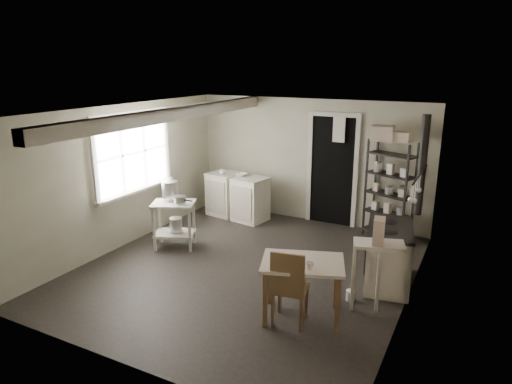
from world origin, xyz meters
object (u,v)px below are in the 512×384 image
at_px(base_cabinets, 237,195).
at_px(work_table, 302,288).
at_px(stove, 388,253).
at_px(prep_table, 174,224).
at_px(flour_sack, 383,226).
at_px(chair, 290,284).
at_px(stockpot, 170,190).
at_px(shelf_rack, 390,185).

relative_size(base_cabinets, work_table, 1.36).
relative_size(stove, work_table, 1.11).
distance_m(prep_table, flour_sack, 3.51).
xyz_separation_m(base_cabinets, chair, (2.40, -3.00, 0.02)).
bearing_deg(flour_sack, stockpot, -149.62).
relative_size(prep_table, stockpot, 2.72).
relative_size(base_cabinets, flour_sack, 2.78).
bearing_deg(shelf_rack, prep_table, -124.30).
distance_m(shelf_rack, stove, 1.81).
bearing_deg(work_table, base_cabinets, 131.16).
xyz_separation_m(stockpot, work_table, (2.76, -1.14, -0.56)).
height_order(chair, flour_sack, chair).
bearing_deg(base_cabinets, shelf_rack, 13.64).
xyz_separation_m(prep_table, work_table, (2.64, -1.05, -0.02)).
height_order(stockpot, chair, stockpot).
xyz_separation_m(prep_table, flour_sack, (2.96, 1.89, -0.16)).
relative_size(work_table, chair, 1.01).
xyz_separation_m(chair, flour_sack, (0.39, 3.10, -0.24)).
distance_m(shelf_rack, chair, 3.26).
height_order(base_cabinets, flour_sack, base_cabinets).
height_order(stove, work_table, stove).
bearing_deg(prep_table, stockpot, 145.23).
bearing_deg(prep_table, stove, 4.81).
distance_m(stove, work_table, 1.52).
distance_m(work_table, chair, 0.21).
distance_m(prep_table, shelf_rack, 3.63).
distance_m(prep_table, work_table, 2.85).
bearing_deg(base_cabinets, stockpot, -90.07).
bearing_deg(chair, prep_table, 144.26).
bearing_deg(flour_sack, base_cabinets, -177.79).
relative_size(chair, flour_sack, 2.02).
distance_m(stockpot, base_cabinets, 1.79).
bearing_deg(shelf_rack, stove, -55.58).
xyz_separation_m(shelf_rack, stove, (0.37, -1.70, -0.51)).
distance_m(base_cabinets, stove, 3.53).
relative_size(prep_table, flour_sack, 1.65).
height_order(stove, chair, chair).
bearing_deg(stove, stockpot, 172.21).
distance_m(prep_table, stockpot, 0.56).
bearing_deg(prep_table, work_table, -21.74).
xyz_separation_m(base_cabinets, stove, (3.20, -1.50, -0.02)).
height_order(work_table, flour_sack, work_table).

